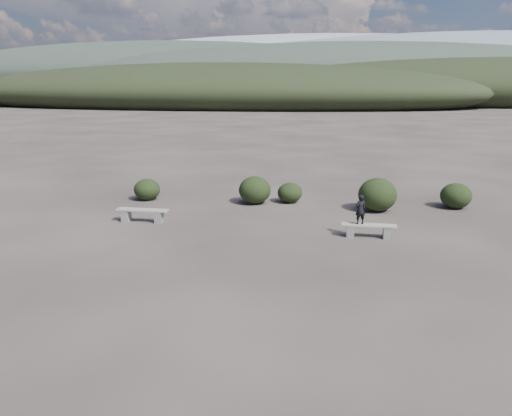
# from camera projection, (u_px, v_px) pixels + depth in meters

# --- Properties ---
(ground) EXTENTS (1200.00, 1200.00, 0.00)m
(ground) POSITION_uv_depth(u_px,v_px,m) (220.00, 281.00, 12.89)
(ground) COLOR #2D2623
(ground) RESTS_ON ground
(bench_left) EXTENTS (1.92, 0.42, 0.48)m
(bench_left) POSITION_uv_depth(u_px,v_px,m) (142.00, 214.00, 18.28)
(bench_left) COLOR slate
(bench_left) RESTS_ON ground
(bench_right) EXTENTS (1.79, 0.40, 0.45)m
(bench_right) POSITION_uv_depth(u_px,v_px,m) (369.00, 229.00, 16.47)
(bench_right) COLOR slate
(bench_right) RESTS_ON ground
(seated_person) EXTENTS (0.42, 0.36, 0.98)m
(seated_person) POSITION_uv_depth(u_px,v_px,m) (360.00, 210.00, 16.35)
(seated_person) COLOR black
(seated_person) RESTS_ON bench_right
(shrub_a) EXTENTS (1.13, 1.13, 0.92)m
(shrub_a) POSITION_uv_depth(u_px,v_px,m) (147.00, 189.00, 21.65)
(shrub_a) COLOR black
(shrub_a) RESTS_ON ground
(shrub_b) EXTENTS (1.35, 1.35, 1.16)m
(shrub_b) POSITION_uv_depth(u_px,v_px,m) (255.00, 190.00, 20.99)
(shrub_b) COLOR black
(shrub_b) RESTS_ON ground
(shrub_c) EXTENTS (1.06, 1.06, 0.85)m
(shrub_c) POSITION_uv_depth(u_px,v_px,m) (290.00, 193.00, 21.19)
(shrub_c) COLOR black
(shrub_c) RESTS_ON ground
(shrub_d) EXTENTS (1.52, 1.52, 1.33)m
(shrub_d) POSITION_uv_depth(u_px,v_px,m) (377.00, 195.00, 19.74)
(shrub_d) COLOR black
(shrub_d) RESTS_ON ground
(shrub_e) EXTENTS (1.24, 1.24, 1.03)m
(shrub_e) POSITION_uv_depth(u_px,v_px,m) (456.00, 196.00, 20.22)
(shrub_e) COLOR black
(shrub_e) RESTS_ON ground
(mountain_ridges) EXTENTS (500.00, 400.00, 56.00)m
(mountain_ridges) POSITION_uv_depth(u_px,v_px,m) (334.00, 72.00, 334.76)
(mountain_ridges) COLOR black
(mountain_ridges) RESTS_ON ground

